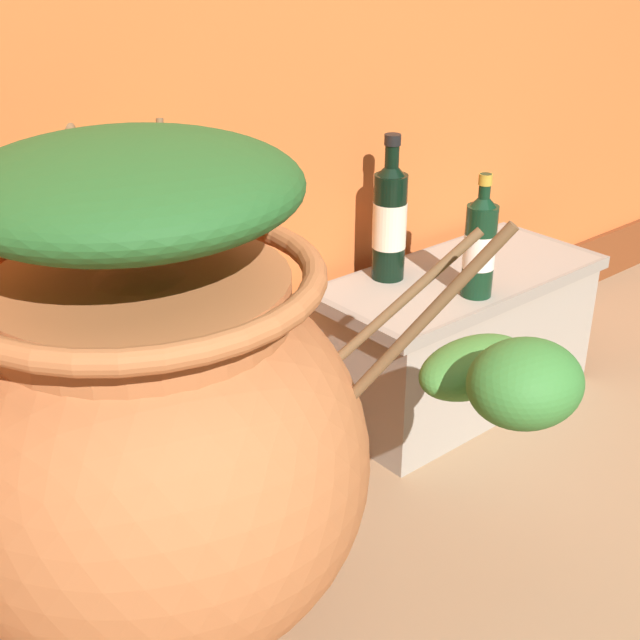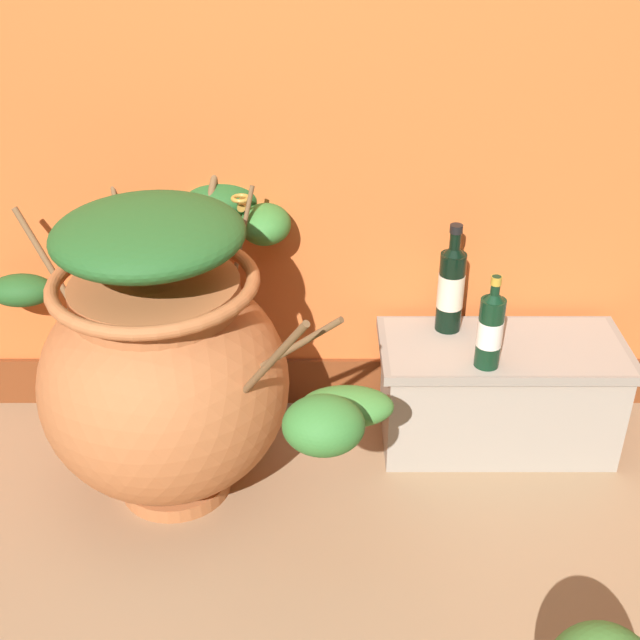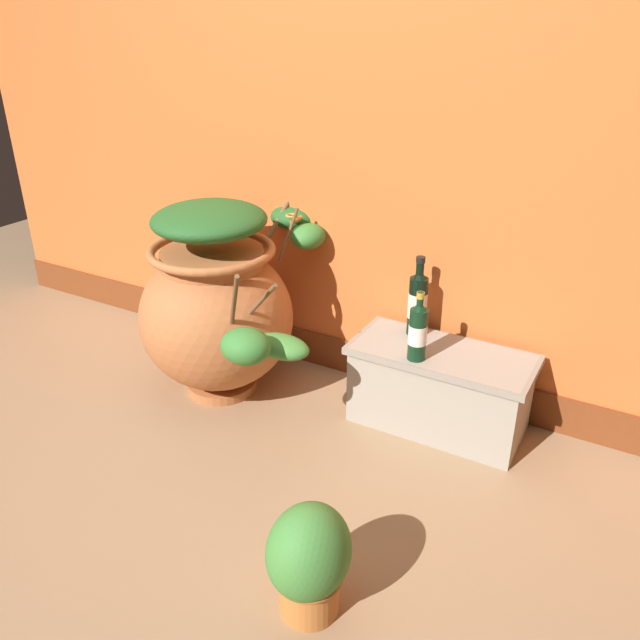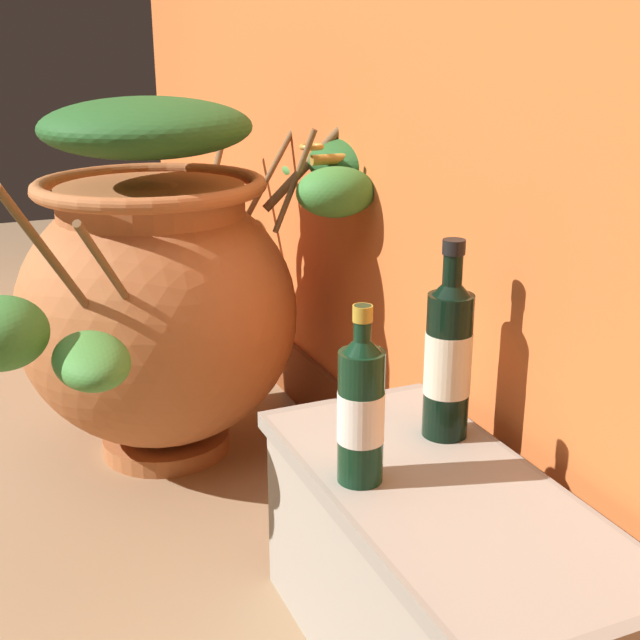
# 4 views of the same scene
# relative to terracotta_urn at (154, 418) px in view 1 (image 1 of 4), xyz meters

# --- Properties ---
(terracotta_urn) EXTENTS (1.18, 1.05, 0.88)m
(terracotta_urn) POSITION_rel_terracotta_urn_xyz_m (0.00, 0.00, 0.00)
(terracotta_urn) COLOR #B26638
(terracotta_urn) RESTS_ON ground_plane
(stone_ledge) EXTENTS (0.74, 0.34, 0.35)m
(stone_ledge) POSITION_rel_terracotta_urn_xyz_m (0.96, 0.21, -0.24)
(stone_ledge) COLOR #9E9384
(stone_ledge) RESTS_ON ground_plane
(wine_bottle_left) EXTENTS (0.08, 0.08, 0.34)m
(wine_bottle_left) POSITION_rel_terracotta_urn_xyz_m (0.80, 0.30, 0.07)
(wine_bottle_left) COLOR black
(wine_bottle_left) RESTS_ON stone_ledge
(wine_bottle_middle) EXTENTS (0.07, 0.07, 0.28)m
(wine_bottle_middle) POSITION_rel_terracotta_urn_xyz_m (0.89, 0.10, 0.04)
(wine_bottle_middle) COLOR black
(wine_bottle_middle) RESTS_ON stone_ledge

